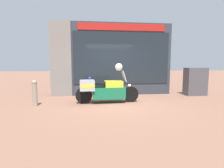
% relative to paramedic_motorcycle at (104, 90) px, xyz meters
% --- Properties ---
extents(ground_plane, '(60.00, 60.00, 0.00)m').
position_rel_paramedic_motorcycle_xyz_m(ground_plane, '(0.55, -0.16, -0.52)').
color(ground_plane, '#8E604C').
extents(shop_building, '(5.84, 0.55, 3.48)m').
position_rel_paramedic_motorcycle_xyz_m(shop_building, '(0.12, 1.84, 1.22)').
color(shop_building, '#333842').
rests_on(shop_building, ground).
extents(window_display, '(4.41, 0.30, 1.90)m').
position_rel_paramedic_motorcycle_xyz_m(window_display, '(0.96, 1.87, -0.07)').
color(window_display, slate).
rests_on(window_display, ground).
extents(paramedic_motorcycle, '(2.48, 0.71, 1.26)m').
position_rel_paramedic_motorcycle_xyz_m(paramedic_motorcycle, '(0.00, 0.00, 0.00)').
color(paramedic_motorcycle, black).
rests_on(paramedic_motorcycle, ground).
extents(utility_cabinet, '(0.99, 0.55, 1.34)m').
position_rel_paramedic_motorcycle_xyz_m(utility_cabinet, '(4.53, 1.16, 0.14)').
color(utility_cabinet, '#4C4C51').
rests_on(utility_cabinet, ground).
extents(white_helmet, '(0.29, 0.29, 0.29)m').
position_rel_paramedic_motorcycle_xyz_m(white_helmet, '(0.59, 0.02, 0.88)').
color(white_helmet, white).
rests_on(white_helmet, paramedic_motorcycle).
extents(street_bollard, '(0.18, 0.18, 0.95)m').
position_rel_paramedic_motorcycle_xyz_m(street_bollard, '(-2.52, -0.24, -0.03)').
color(street_bollard, gray).
rests_on(street_bollard, ground).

